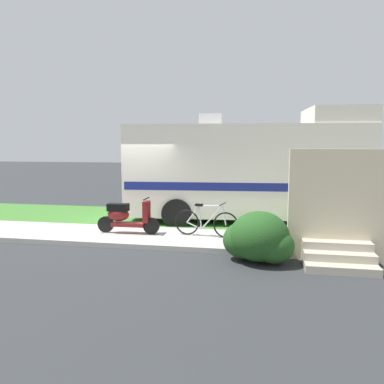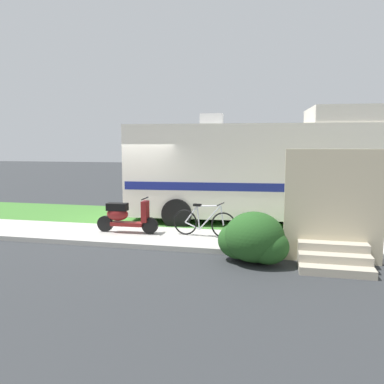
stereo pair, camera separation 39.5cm
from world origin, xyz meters
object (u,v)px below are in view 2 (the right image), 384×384
Objects in this scene: bottle_green at (303,236)px; pickup_truck_near at (256,180)px; motorhome_rv at (250,169)px; scooter at (125,216)px; bicycle at (204,222)px.

pickup_truck_near is at bearing 102.53° from bottle_green.
bottle_green is at bearing -77.47° from pickup_truck_near.
scooter is (-3.12, -2.68, -1.13)m from motorhome_rv.
bottle_green is (4.66, 0.20, -0.34)m from scooter.
scooter is 0.29× the size of pickup_truck_near.
bicycle is 0.29× the size of pickup_truck_near.
bicycle is 7.42m from pickup_truck_near.
bicycle is 2.51m from bottle_green.
motorhome_rv is at bearing 70.29° from bicycle.
motorhome_rv is 4.27m from scooter.
bicycle is at bearing -176.11° from bottle_green.
scooter is 2.17m from bicycle.
motorhome_rv reaches higher than bottle_green.
pickup_truck_near is at bearing 67.46° from scooter.
bottle_green is at bearing 3.89° from bicycle.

